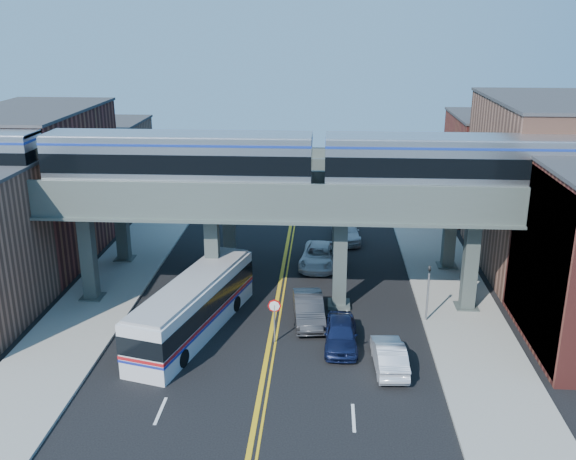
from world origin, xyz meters
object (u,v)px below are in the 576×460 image
at_px(transit_train, 179,160).
at_px(stop_sign, 274,314).
at_px(traffic_signal, 428,287).
at_px(car_parked_curb, 389,356).
at_px(car_lane_a, 341,334).
at_px(car_lane_b, 309,309).
at_px(transit_bus, 194,307).
at_px(car_lane_d, 346,231).
at_px(car_lane_c, 319,256).

bearing_deg(transit_train, stop_sign, -39.42).
height_order(stop_sign, traffic_signal, traffic_signal).
bearing_deg(stop_sign, transit_train, 140.58).
height_order(transit_train, car_parked_curb, transit_train).
xyz_separation_m(transit_train, traffic_signal, (14.98, -2.00, -7.05)).
bearing_deg(car_lane_a, traffic_signal, 32.13).
relative_size(car_lane_b, car_parked_curb, 1.12).
height_order(traffic_signal, transit_bus, traffic_signal).
distance_m(stop_sign, car_lane_d, 18.40).
distance_m(stop_sign, car_lane_a, 3.85).
bearing_deg(car_lane_d, transit_bus, -123.40).
distance_m(transit_train, car_lane_d, 18.70).
distance_m(car_lane_b, car_parked_curb, 6.75).
bearing_deg(traffic_signal, car_lane_a, -147.92).
distance_m(car_lane_b, car_lane_d, 15.34).
bearing_deg(stop_sign, car_lane_d, 75.97).
bearing_deg(transit_train, car_lane_b, -16.08).
bearing_deg(transit_train, car_lane_a, -28.19).
distance_m(traffic_signal, transit_bus, 13.84).
xyz_separation_m(transit_bus, car_lane_c, (7.11, 10.92, -0.81)).
distance_m(transit_train, traffic_signal, 16.68).
height_order(car_lane_d, car_parked_curb, car_lane_d).
bearing_deg(transit_bus, stop_sign, -86.62).
bearing_deg(car_parked_curb, car_lane_a, -44.30).
bearing_deg(car_parked_curb, transit_bus, -20.30).
height_order(stop_sign, car_lane_d, stop_sign).
height_order(transit_bus, car_lane_b, transit_bus).
xyz_separation_m(car_lane_a, car_lane_b, (-1.87, 2.97, 0.03)).
bearing_deg(car_lane_c, car_lane_d, 75.77).
xyz_separation_m(stop_sign, car_parked_curb, (6.20, -2.44, -1.03)).
height_order(stop_sign, car_lane_a, stop_sign).
bearing_deg(transit_train, car_parked_curb, -31.21).
xyz_separation_m(car_lane_c, car_lane_d, (2.13, 5.91, -0.02)).
height_order(traffic_signal, car_lane_b, traffic_signal).
xyz_separation_m(car_lane_b, car_lane_c, (0.48, 9.20, -0.05)).
height_order(transit_train, stop_sign, transit_train).
xyz_separation_m(traffic_signal, car_lane_d, (-4.45, 14.83, -1.56)).
distance_m(car_lane_c, car_lane_d, 6.28).
distance_m(transit_train, car_lane_c, 13.87).
bearing_deg(transit_bus, car_parked_curb, -92.25).
height_order(car_lane_b, car_parked_curb, car_lane_b).
height_order(traffic_signal, car_lane_a, traffic_signal).
xyz_separation_m(transit_train, car_lane_b, (7.93, -2.28, -8.54)).
relative_size(traffic_signal, car_lane_c, 0.75).
distance_m(traffic_signal, car_lane_d, 15.56).
height_order(transit_train, car_lane_a, transit_train).
height_order(transit_bus, car_parked_curb, transit_bus).
bearing_deg(stop_sign, car_lane_b, 55.83).
xyz_separation_m(stop_sign, traffic_signal, (8.90, 3.00, 0.54)).
bearing_deg(transit_bus, car_lane_d, -13.63).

